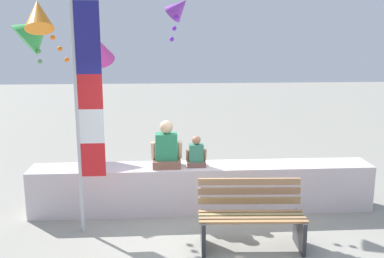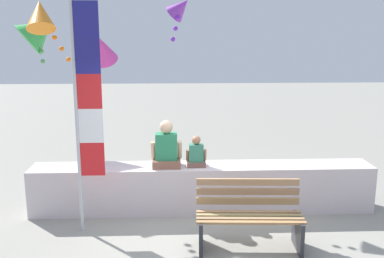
{
  "view_description": "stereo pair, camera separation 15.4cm",
  "coord_description": "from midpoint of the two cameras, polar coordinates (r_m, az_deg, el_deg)",
  "views": [
    {
      "loc": [
        -0.61,
        -5.79,
        2.81
      ],
      "look_at": [
        -0.17,
        0.96,
        1.35
      ],
      "focal_mm": 41.13,
      "sensor_mm": 36.0,
      "label": 1
    },
    {
      "loc": [
        -0.46,
        -5.8,
        2.81
      ],
      "look_at": [
        -0.17,
        0.96,
        1.35
      ],
      "focal_mm": 41.13,
      "sensor_mm": 36.0,
      "label": 2
    }
  ],
  "objects": [
    {
      "name": "seawall_ledge",
      "position": [
        7.2,
        1.98,
        -7.61
      ],
      "size": [
        5.47,
        0.6,
        0.75
      ],
      "primitive_type": "cube",
      "color": "beige",
      "rests_on": "ground"
    },
    {
      "name": "kite_purple",
      "position": [
        7.92,
        -0.93,
        15.41
      ],
      "size": [
        0.61,
        0.58,
        0.83
      ],
      "color": "purple"
    },
    {
      "name": "flag_banner",
      "position": [
        6.23,
        -13.08,
        3.28
      ],
      "size": [
        0.39,
        0.05,
        3.25
      ],
      "color": "#B7B7BC",
      "rests_on": "ground"
    },
    {
      "name": "ground_plane",
      "position": [
        6.46,
        2.63,
        -13.65
      ],
      "size": [
        40.0,
        40.0,
        0.0
      ],
      "primitive_type": "plane",
      "color": "gray"
    },
    {
      "name": "person_adult",
      "position": [
        6.95,
        -2.71,
        -2.58
      ],
      "size": [
        0.49,
        0.36,
        0.75
      ],
      "color": "brown",
      "rests_on": "seawall_ledge"
    },
    {
      "name": "person_child",
      "position": [
        6.99,
        1.18,
        -3.31
      ],
      "size": [
        0.33,
        0.24,
        0.5
      ],
      "color": "brown",
      "rests_on": "seawall_ledge"
    },
    {
      "name": "kite_orange",
      "position": [
        7.66,
        -18.5,
        13.82
      ],
      "size": [
        0.74,
        0.74,
        1.08
      ],
      "color": "orange"
    },
    {
      "name": "kite_magenta",
      "position": [
        9.38,
        -11.18,
        10.16
      ],
      "size": [
        0.77,
        0.85,
        1.15
      ],
      "color": "#DB3D9E"
    },
    {
      "name": "park_bench",
      "position": [
        6.06,
        8.14,
        -11.36
      ],
      "size": [
        1.44,
        0.68,
        0.88
      ],
      "color": "#A6784A",
      "rests_on": "ground"
    },
    {
      "name": "kite_green",
      "position": [
        8.83,
        -18.73,
        11.91
      ],
      "size": [
        1.06,
        0.96,
        1.02
      ],
      "color": "green"
    }
  ]
}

